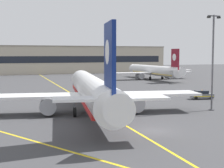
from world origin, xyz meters
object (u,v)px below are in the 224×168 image
at_px(airliner_foreground, 92,91).
at_px(safety_cone_by_nose_gear, 71,98).
at_px(apron_lamp_post, 213,61).
at_px(service_car_third, 202,95).
at_px(airliner_background, 154,71).

distance_m(airliner_foreground, safety_cone_by_nose_gear, 16.99).
height_order(airliner_foreground, safety_cone_by_nose_gear, airliner_foreground).
relative_size(airliner_foreground, apron_lamp_post, 2.86).
height_order(service_car_third, safety_cone_by_nose_gear, service_car_third).
height_order(airliner_foreground, airliner_background, airliner_foreground).
height_order(airliner_background, service_car_third, airliner_background).
distance_m(airliner_foreground, service_car_third, 25.87).
xyz_separation_m(airliner_background, apron_lamp_post, (-22.06, -59.33, 4.59)).
distance_m(apron_lamp_post, safety_cone_by_nose_gear, 27.26).
bearing_deg(service_car_third, apron_lamp_post, -119.69).
xyz_separation_m(service_car_third, safety_cone_by_nose_gear, (-23.29, 8.84, -0.51)).
height_order(airliner_foreground, apron_lamp_post, apron_lamp_post).
xyz_separation_m(airliner_foreground, apron_lamp_post, (18.05, -3.53, 4.15)).
height_order(airliner_background, safety_cone_by_nose_gear, airliner_background).
distance_m(apron_lamp_post, service_car_third, 14.70).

